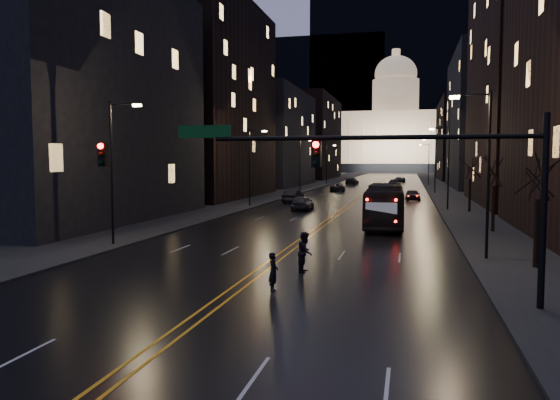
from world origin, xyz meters
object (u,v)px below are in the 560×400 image
Objects in this scene: bus at (385,205)px; oncoming_car_a at (303,203)px; receding_car_a at (394,202)px; pedestrian_b at (305,252)px; traffic_signal at (381,167)px; pedestrian_a at (273,272)px; oncoming_car_b at (293,196)px.

oncoming_car_a is (-9.24, 12.61, -0.91)m from bus.
receding_car_a is at bearing 87.67° from bus.
bus is 2.40× the size of receding_car_a.
pedestrian_b is (-2.92, -19.40, -0.75)m from bus.
pedestrian_a is (-4.30, 0.85, -4.30)m from traffic_signal.
traffic_signal is at bearing -89.28° from bus.
oncoming_car_a is at bearing 124.99° from bus.
oncoming_car_b is at bearing 153.51° from receding_car_a.
bus is 15.66m from oncoming_car_a.
bus is (-0.84, 24.41, -3.38)m from traffic_signal.
receding_car_a reaches higher than oncoming_car_b.
pedestrian_a reaches higher than oncoming_car_b.
oncoming_car_a is at bearing 14.84° from pedestrian_b.
oncoming_car_b is 2.51× the size of pedestrian_b.
receding_car_a is at bearing -8.69° from pedestrian_a.
pedestrian_a is at bearing 176.31° from pedestrian_b.
traffic_signal is 38.61m from oncoming_car_a.
pedestrian_b is (9.46, -42.20, 0.17)m from oncoming_car_b.
receding_car_a reaches higher than pedestrian_a.
traffic_signal is at bearing 110.17° from oncoming_car_b.
receding_car_a is (12.68, -7.28, 0.04)m from oncoming_car_b.
pedestrian_a is (-3.75, -39.07, -0.04)m from receding_car_a.
traffic_signal is at bearing -104.40° from pedestrian_a.
traffic_signal is at bearing -139.35° from pedestrian_b.
oncoming_car_a is 32.63m from pedestrian_b.
pedestrian_a is at bearing -99.62° from bus.
oncoming_car_b is 43.25m from pedestrian_b.
oncoming_car_b is at bearing 7.69° from pedestrian_a.
pedestrian_a is at bearing 168.81° from traffic_signal.
oncoming_car_a reaches higher than oncoming_car_b.
oncoming_car_b is 14.62m from receding_car_a.
oncoming_car_a is 10.66m from oncoming_car_b.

